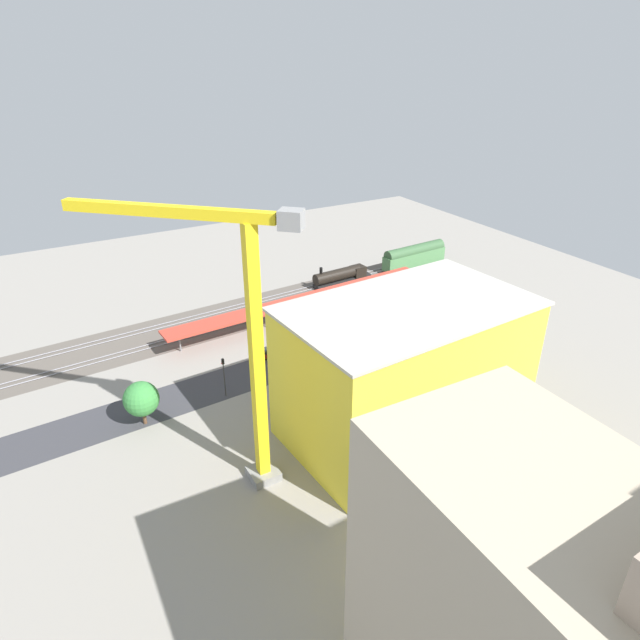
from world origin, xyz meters
name	(u,v)px	position (x,y,z in m)	size (l,w,h in m)	color
ground_plane	(311,347)	(0.00, 0.00, 0.00)	(168.39, 168.39, 0.00)	gray
rail_bed	(266,307)	(0.00, -19.91, 0.00)	(105.25, 14.85, 0.01)	#5B544C
street_asphalt	(317,353)	(0.00, 2.37, 0.00)	(105.25, 9.00, 0.01)	#38383D
track_rails	(266,307)	(0.00, -19.91, 0.18)	(105.05, 14.89, 0.12)	#9E9EA8
platform_canopy_near	(304,299)	(-5.06, -12.13, 3.79)	(58.68, 8.29, 4.02)	#C63D2D
locomotive	(342,276)	(-21.32, -23.33, 1.77)	(15.23, 3.61, 5.08)	black
passenger_coach	(414,256)	(-42.41, -23.33, 3.02)	(18.25, 4.17, 5.79)	black
parked_car_0	(427,309)	(-28.10, -0.80, 0.80)	(4.35, 2.07, 1.81)	black
parked_car_1	(398,317)	(-20.62, -1.01, 0.78)	(4.51, 2.25, 1.76)	black
parked_car_2	(365,325)	(-12.88, -1.39, 0.74)	(4.14, 1.93, 1.66)	black
parked_car_3	(333,334)	(-5.53, -1.14, 0.79)	(4.69, 1.84, 1.77)	black
parked_car_4	(303,343)	(1.08, -1.11, 0.77)	(4.66, 1.98, 1.75)	black
parked_car_5	(268,353)	(8.34, -0.79, 0.74)	(4.81, 2.08, 1.69)	black
construction_building	(405,371)	(0.23, 27.25, 9.64)	(32.30, 19.07, 19.27)	yellow
construction_roof_slab	(410,306)	(0.23, 27.25, 19.47)	(32.90, 19.67, 0.40)	#B7B2A8
tower_crane	(237,331)	(23.33, 25.39, 20.95)	(20.57, 19.52, 35.24)	gray
box_truck_0	(388,359)	(-8.18, 12.75, 1.56)	(10.41, 3.57, 3.14)	black
box_truck_1	(314,385)	(6.86, 13.49, 1.71)	(10.15, 3.99, 3.48)	black
box_truck_2	(309,376)	(6.32, 10.86, 1.78)	(9.47, 3.60, 3.65)	black
street_tree_0	(402,320)	(-15.27, 7.06, 4.87)	(5.79, 5.79, 7.77)	brown
street_tree_1	(377,323)	(-10.08, 6.41, 5.39)	(4.17, 4.17, 7.51)	brown
street_tree_2	(141,399)	(32.16, 7.85, 4.28)	(5.12, 5.12, 6.86)	brown
traffic_light	(224,372)	(19.31, 7.02, 4.46)	(0.50, 0.36, 6.76)	#333333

